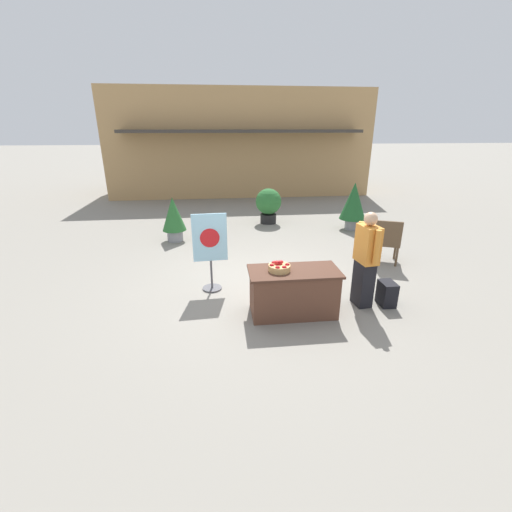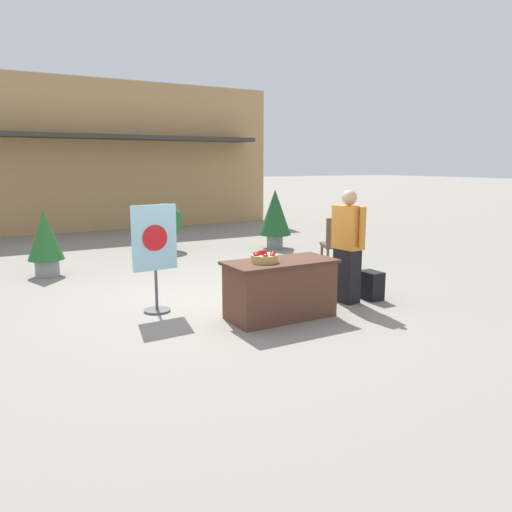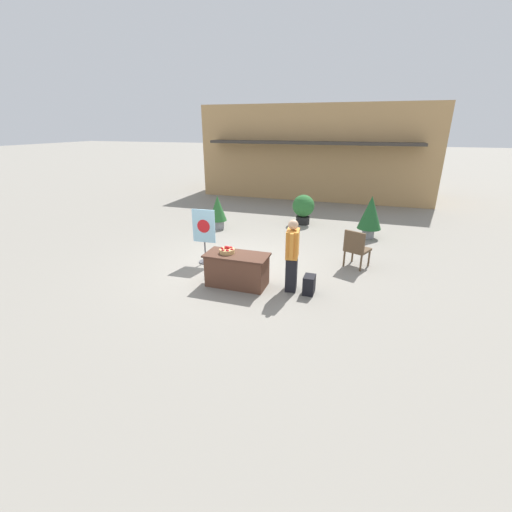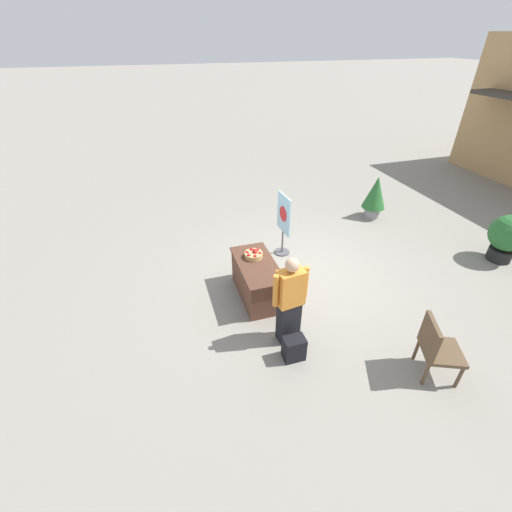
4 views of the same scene
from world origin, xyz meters
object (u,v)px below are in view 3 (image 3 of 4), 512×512
apple_basket (227,250)px  patio_chair (356,247)px  potted_plant_far_left (218,210)px  display_table (237,270)px  backpack (309,285)px  poster_board (204,234)px  potted_plant_near_left (370,214)px  person_visitor (292,255)px  potted_plant_near_right (303,208)px

apple_basket → patio_chair: size_ratio=0.34×
apple_basket → potted_plant_far_left: size_ratio=0.29×
display_table → backpack: 1.67m
poster_board → potted_plant_far_left: 3.25m
poster_board → potted_plant_near_left: 5.51m
display_table → potted_plant_near_left: (2.81, 4.68, 0.43)m
display_table → potted_plant_near_left: size_ratio=1.04×
person_visitor → potted_plant_near_right: bearing=-88.7°
person_visitor → poster_board: (-2.57, 0.89, -0.02)m
patio_chair → person_visitor: bearing=167.9°
person_visitor → potted_plant_near_right: 5.59m
potted_plant_near_left → potted_plant_near_right: potted_plant_near_left is taller
display_table → potted_plant_far_left: bearing=119.5°
person_visitor → potted_plant_far_left: (-3.57, 3.98, -0.16)m
display_table → potted_plant_near_left: 5.47m
poster_board → potted_plant_near_left: size_ratio=1.05×
display_table → poster_board: bearing=141.9°
display_table → patio_chair: 3.19m
display_table → backpack: size_ratio=3.44×
patio_chair → potted_plant_near_right: 4.29m
potted_plant_near_left → person_visitor: bearing=-109.1°
display_table → person_visitor: (1.24, 0.15, 0.45)m
potted_plant_near_left → display_table: bearing=-121.0°
backpack → potted_plant_near_right: (-1.23, 5.59, 0.42)m
display_table → potted_plant_far_left: size_ratio=1.22×
person_visitor → backpack: size_ratio=3.88×
backpack → poster_board: 3.19m
display_table → backpack: bearing=3.1°
display_table → potted_plant_near_left: bearing=59.0°
potted_plant_far_left → display_table: bearing=-60.5°
apple_basket → potted_plant_near_right: (0.67, 5.68, -0.20)m
person_visitor → potted_plant_far_left: person_visitor is taller
display_table → poster_board: poster_board is taller
potted_plant_far_left → poster_board: bearing=-72.0°
person_visitor → apple_basket: bearing=-1.4°
person_visitor → potted_plant_near_right: person_visitor is taller
patio_chair → potted_plant_near_left: potted_plant_near_left is taller
person_visitor → potted_plant_near_right: size_ratio=1.48×
potted_plant_near_right → potted_plant_near_left: bearing=-22.9°
person_visitor → potted_plant_near_right: (-0.81, 5.53, -0.20)m
person_visitor → potted_plant_far_left: size_ratio=1.37×
potted_plant_near_right → poster_board: bearing=-110.8°
apple_basket → potted_plant_far_left: 4.63m
display_table → person_visitor: 1.33m
display_table → apple_basket: bearing=178.1°
poster_board → patio_chair: poster_board is taller
patio_chair → potted_plant_far_left: (-4.86, 2.19, 0.11)m
person_visitor → backpack: 0.75m
poster_board → potted_plant_near_right: poster_board is taller
potted_plant_near_left → potted_plant_far_left: (-5.14, -0.55, -0.14)m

